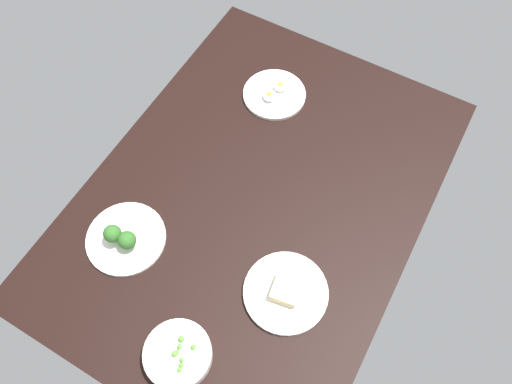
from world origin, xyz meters
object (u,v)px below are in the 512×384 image
object	(u,v)px
plate_sandwich	(286,292)
bowl_peas	(178,354)
plate_broccoli	(124,238)
plate_eggs	(274,94)

from	to	relation	value
plate_sandwich	bowl_peas	xyz separation A→B (cm)	(-26.89, 15.39, 1.14)
plate_broccoli	plate_sandwich	world-z (taller)	plate_broccoli
plate_broccoli	bowl_peas	size ratio (longest dim) A/B	1.31
plate_broccoli	bowl_peas	xyz separation A→B (cm)	(-18.34, -29.87, 0.55)
plate_eggs	bowl_peas	size ratio (longest dim) A/B	1.21
plate_sandwich	plate_eggs	size ratio (longest dim) A/B	1.10
plate_sandwich	bowl_peas	size ratio (longest dim) A/B	1.33
plate_broccoli	bowl_peas	distance (cm)	35.06
plate_broccoli	plate_eggs	bearing A→B (deg)	-10.10
plate_eggs	bowl_peas	world-z (taller)	bowl_peas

